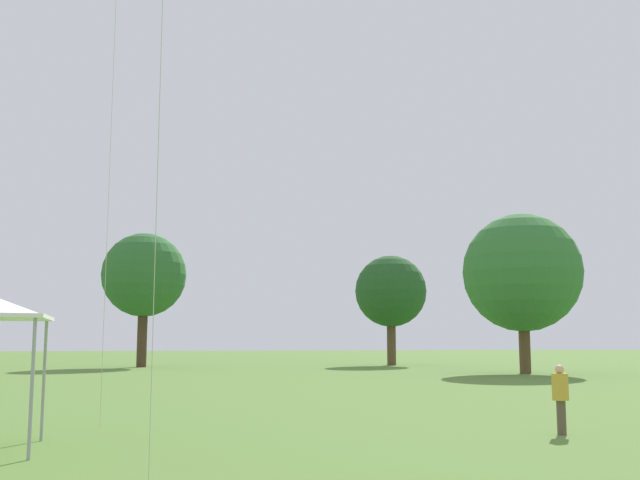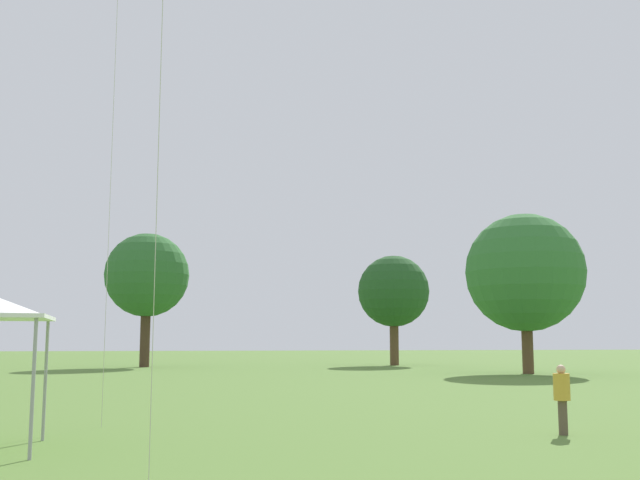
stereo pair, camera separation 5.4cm
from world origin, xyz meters
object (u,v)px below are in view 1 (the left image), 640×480
Objects in this scene: person_standing_2 at (560,393)px; distant_tree_1 at (522,273)px; distant_tree_2 at (144,275)px; distant_tree_0 at (391,292)px.

distant_tree_1 reaches higher than person_standing_2.
distant_tree_2 is (-25.34, 16.82, 0.83)m from distant_tree_1.
distant_tree_2 reaches higher than distant_tree_0.
distant_tree_2 is at bearing 30.05° from person_standing_2.
distant_tree_0 is 17.83m from distant_tree_1.
distant_tree_0 is at bearing 103.21° from distant_tree_1.
distant_tree_1 is 0.97× the size of distant_tree_2.
distant_tree_1 is 30.42m from distant_tree_2.
distant_tree_1 is at bearing -76.79° from distant_tree_0.
person_standing_2 is at bearing -114.55° from distant_tree_1.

